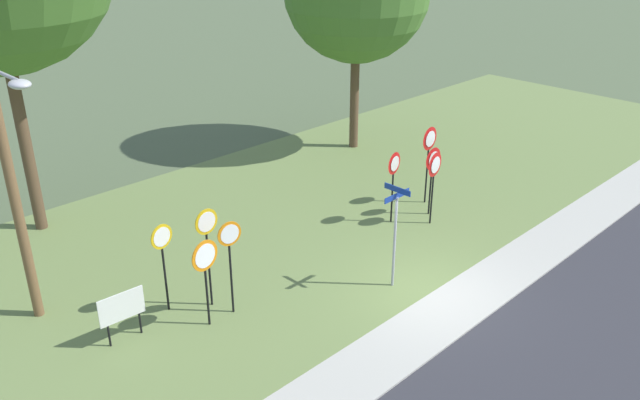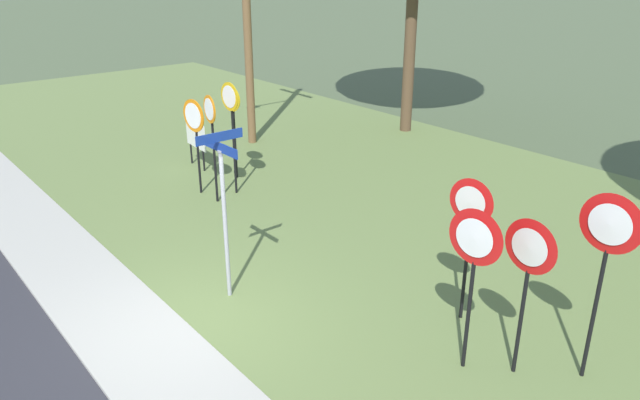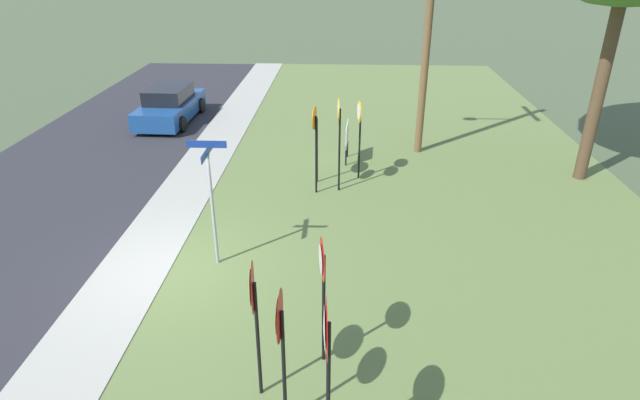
# 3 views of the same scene
# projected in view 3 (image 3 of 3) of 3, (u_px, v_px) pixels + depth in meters

# --- Properties ---
(ground_plane) EXTENTS (160.00, 160.00, 0.00)m
(ground_plane) POSITION_uv_depth(u_px,v_px,m) (170.00, 272.00, 11.40)
(ground_plane) COLOR #4C5B3D
(sidewalk_strip) EXTENTS (44.00, 1.60, 0.06)m
(sidewalk_strip) POSITION_uv_depth(u_px,v_px,m) (134.00, 270.00, 11.42)
(sidewalk_strip) COLOR #ADAA9E
(sidewalk_strip) RESTS_ON ground_plane
(grass_median) EXTENTS (44.00, 12.00, 0.04)m
(grass_median) POSITION_uv_depth(u_px,v_px,m) (449.00, 278.00, 11.13)
(grass_median) COLOR olive
(grass_median) RESTS_ON ground_plane
(stop_sign_near_left) EXTENTS (0.62, 0.13, 2.37)m
(stop_sign_near_left) POSITION_uv_depth(u_px,v_px,m) (359.00, 124.00, 15.16)
(stop_sign_near_left) COLOR black
(stop_sign_near_left) RESTS_ON grass_median
(stop_sign_near_right) EXTENTS (0.76, 0.13, 2.29)m
(stop_sign_near_right) POSITION_uv_depth(u_px,v_px,m) (316.00, 128.00, 14.91)
(stop_sign_near_right) COLOR black
(stop_sign_near_right) RESTS_ON grass_median
(stop_sign_far_left) EXTENTS (0.65, 0.10, 2.68)m
(stop_sign_far_left) POSITION_uv_depth(u_px,v_px,m) (339.00, 126.00, 14.28)
(stop_sign_far_left) COLOR black
(stop_sign_far_left) RESTS_ON grass_median
(stop_sign_far_center) EXTENTS (0.62, 0.12, 2.50)m
(stop_sign_far_center) POSITION_uv_depth(u_px,v_px,m) (315.00, 132.00, 14.20)
(stop_sign_far_center) COLOR black
(stop_sign_far_center) RESTS_ON grass_median
(yield_sign_near_left) EXTENTS (0.79, 0.11, 2.68)m
(yield_sign_near_left) POSITION_uv_depth(u_px,v_px,m) (326.00, 346.00, 6.30)
(yield_sign_near_left) COLOR black
(yield_sign_near_left) RESTS_ON grass_median
(yield_sign_near_right) EXTENTS (0.78, 0.13, 2.39)m
(yield_sign_near_right) POSITION_uv_depth(u_px,v_px,m) (253.00, 300.00, 7.50)
(yield_sign_near_right) COLOR black
(yield_sign_near_right) RESTS_ON grass_median
(yield_sign_far_left) EXTENTS (0.71, 0.14, 2.35)m
(yield_sign_far_left) POSITION_uv_depth(u_px,v_px,m) (322.00, 273.00, 8.19)
(yield_sign_far_left) COLOR black
(yield_sign_far_left) RESTS_ON grass_median
(yield_sign_far_right) EXTENTS (0.75, 0.10, 2.30)m
(yield_sign_far_right) POSITION_uv_depth(u_px,v_px,m) (280.00, 329.00, 7.05)
(yield_sign_far_right) COLOR black
(yield_sign_far_right) RESTS_ON grass_median
(street_name_post) EXTENTS (0.96, 0.82, 2.85)m
(street_name_post) POSITION_uv_depth(u_px,v_px,m) (211.00, 193.00, 10.93)
(street_name_post) COLOR #9EA0A8
(street_name_post) RESTS_ON grass_median
(utility_pole) EXTENTS (2.10, 2.10, 8.54)m
(utility_pole) POSITION_uv_depth(u_px,v_px,m) (425.00, 8.00, 15.96)
(utility_pole) COLOR brown
(utility_pole) RESTS_ON grass_median
(notice_board) EXTENTS (1.10, 0.10, 1.25)m
(notice_board) POSITION_uv_depth(u_px,v_px,m) (347.00, 136.00, 16.79)
(notice_board) COLOR black
(notice_board) RESTS_ON grass_median
(parked_hatchback_near) EXTENTS (4.22, 1.98, 1.39)m
(parked_hatchback_near) POSITION_uv_depth(u_px,v_px,m) (170.00, 106.00, 20.87)
(parked_hatchback_near) COLOR #1E4C8C
(parked_hatchback_near) RESTS_ON road_asphalt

